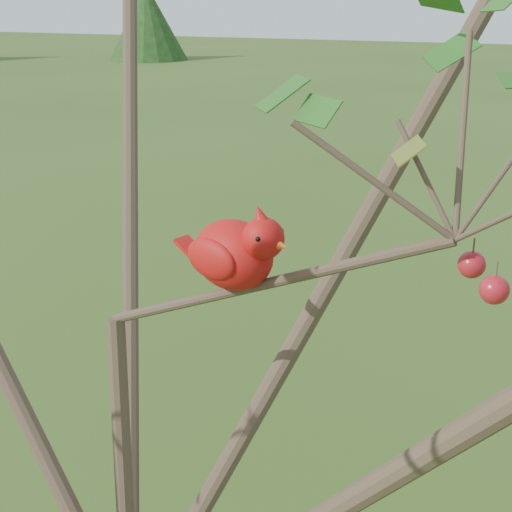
# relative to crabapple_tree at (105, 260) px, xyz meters

# --- Properties ---
(crabapple_tree) EXTENTS (2.35, 2.05, 2.95)m
(crabapple_tree) POSITION_rel_crabapple_tree_xyz_m (0.00, 0.00, 0.00)
(crabapple_tree) COLOR #3D2C21
(crabapple_tree) RESTS_ON ground
(cardinal) EXTENTS (0.24, 0.15, 0.17)m
(cardinal) POSITION_rel_crabapple_tree_xyz_m (0.18, 0.10, 0.00)
(cardinal) COLOR red
(cardinal) RESTS_ON ground
(distant_trees) EXTENTS (40.11, 12.90, 3.38)m
(distant_trees) POSITION_rel_crabapple_tree_xyz_m (-3.68, 26.13, -0.61)
(distant_trees) COLOR #3D2C21
(distant_trees) RESTS_ON ground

